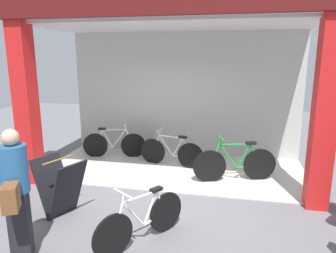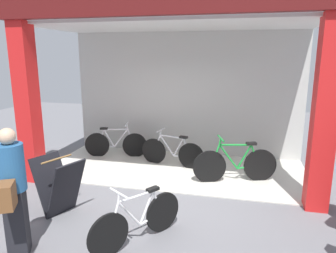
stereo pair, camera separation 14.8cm
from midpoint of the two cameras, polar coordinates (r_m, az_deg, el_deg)
ground_plane at (r=6.15m, az=-1.98°, el=-11.82°), size 19.71×19.71×0.00m
shop_facade at (r=6.98m, az=0.70°, el=9.08°), size 6.05×2.88×3.91m
bicycle_inside_0 at (r=7.37m, az=0.04°, el=-4.69°), size 1.55×0.44×0.87m
bicycle_inside_1 at (r=8.14m, az=-10.29°, el=-3.16°), size 1.58×0.46×0.88m
bicycle_inside_2 at (r=6.63m, az=11.47°, el=-6.65°), size 1.67×0.62×0.96m
bicycle_parked_0 at (r=4.54m, az=-5.80°, el=-16.68°), size 0.91×1.28×0.84m
sandwich_board_sign at (r=5.49m, az=-19.74°, el=-10.32°), size 0.91×0.80×0.96m
pedestrian_3 at (r=4.44m, az=-26.77°, el=-10.85°), size 0.52×0.67×1.71m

